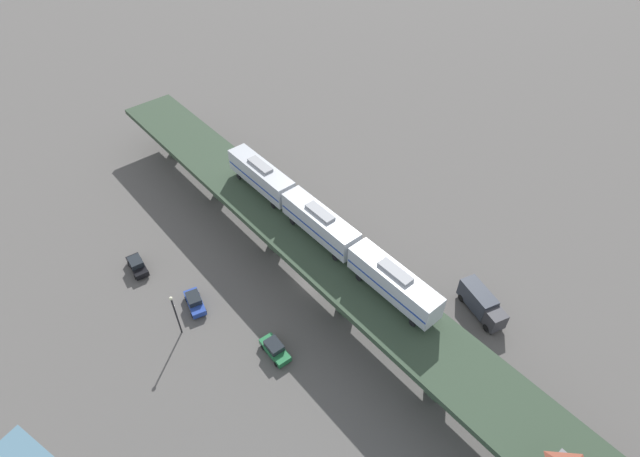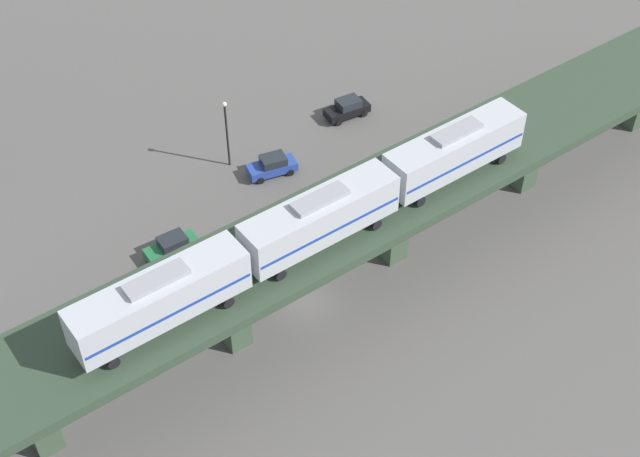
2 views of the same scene
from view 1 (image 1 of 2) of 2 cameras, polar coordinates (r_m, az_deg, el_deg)
ground_plane at (r=68.42m, az=-0.79°, el=-5.99°), size 400.00×400.00×0.00m
elevated_viaduct at (r=63.80m, az=-0.94°, el=-2.22°), size 34.74×90.48×7.38m
subway_train at (r=61.95m, az=-0.00°, el=0.69°), size 13.47×36.41×4.45m
street_car_green at (r=61.14m, az=-5.19°, el=-13.54°), size 3.18×4.75×1.89m
street_car_blue at (r=66.97m, az=-14.14°, el=-8.10°), size 3.78×4.70×1.89m
street_car_black at (r=73.55m, az=-20.19°, el=-3.94°), size 3.41×4.75×1.89m
delivery_truck at (r=67.02m, az=17.98°, el=-8.09°), size 5.80×7.27×3.20m
street_lamp at (r=62.42m, az=-16.21°, el=-9.17°), size 0.44×0.44×6.94m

